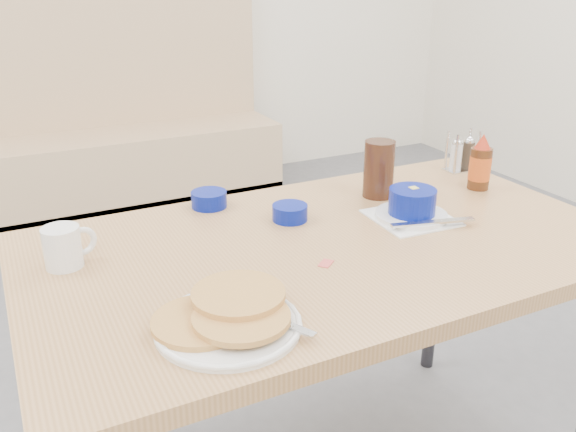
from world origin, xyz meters
name	(u,v)px	position (x,y,z in m)	size (l,w,h in m)	color
booth_bench	(117,146)	(0.00, 2.78, 0.35)	(1.90, 0.56, 1.22)	tan
dining_table	(330,265)	(0.00, 0.25, 0.70)	(1.40, 0.80, 0.76)	tan
pancake_plate	(228,318)	(-0.35, 0.02, 0.78)	(0.26, 0.26, 0.05)	white
coffee_mug	(64,246)	(-0.57, 0.40, 0.81)	(0.12, 0.08, 0.09)	white
grits_setting	(412,206)	(0.25, 0.28, 0.79)	(0.22, 0.21, 0.08)	white
creamer_bowl	(209,199)	(-0.18, 0.59, 0.78)	(0.09, 0.09, 0.04)	navy
butter_bowl	(290,213)	(-0.03, 0.41, 0.78)	(0.09, 0.09, 0.04)	navy
amber_tumbler	(379,169)	(0.27, 0.45, 0.84)	(0.08, 0.08, 0.16)	#341B10
condiment_caddy	(462,157)	(0.64, 0.53, 0.80)	(0.11, 0.06, 0.13)	silver
syrup_bottle	(480,165)	(0.57, 0.38, 0.83)	(0.06, 0.06, 0.16)	#47230F
sugar_wrapper	(326,263)	(-0.07, 0.15, 0.76)	(0.04, 0.02, 0.00)	#D94C48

